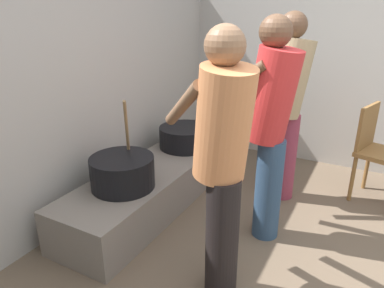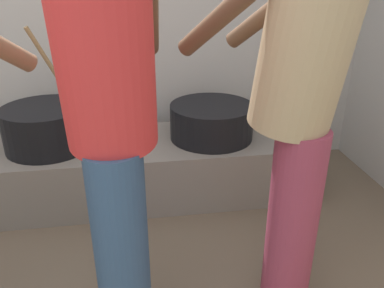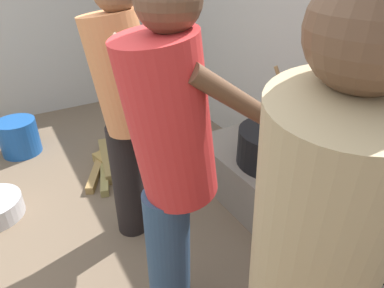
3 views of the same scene
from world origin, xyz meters
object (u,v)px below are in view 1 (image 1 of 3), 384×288
object	(u,v)px
cook_in_tan_shirt	(287,98)
cook_in_red_shirt	(269,119)
cook_in_orange_shirt	(222,153)
chair_brown_wood	(377,149)
cooking_pot_main	(123,172)
cooking_pot_secondary	(185,137)

from	to	relation	value
cook_in_tan_shirt	cook_in_red_shirt	bearing A→B (deg)	-176.38
cook_in_orange_shirt	chair_brown_wood	size ratio (longest dim) A/B	1.82
cook_in_tan_shirt	chair_brown_wood	distance (m)	0.96
cook_in_red_shirt	chair_brown_wood	xyz separation A→B (m)	(1.02, -0.72, -0.45)
cooking_pot_main	cook_in_orange_shirt	distance (m)	1.05
cooking_pot_secondary	cook_in_orange_shirt	xyz separation A→B (m)	(-1.22, -0.93, 0.45)
cooking_pot_main	chair_brown_wood	distance (m)	2.25
cook_in_tan_shirt	chair_brown_wood	world-z (taller)	cook_in_tan_shirt
cook_in_orange_shirt	chair_brown_wood	distance (m)	1.92
cook_in_orange_shirt	chair_brown_wood	xyz separation A→B (m)	(1.70, -0.78, -0.42)
cook_in_tan_shirt	cook_in_orange_shirt	xyz separation A→B (m)	(-1.34, 0.02, -0.04)
cook_in_orange_shirt	cook_in_red_shirt	xyz separation A→B (m)	(0.68, -0.06, 0.02)
cook_in_red_shirt	cooking_pot_secondary	bearing A→B (deg)	61.52
cook_in_tan_shirt	cook_in_red_shirt	xyz separation A→B (m)	(-0.66, -0.04, -0.01)
cooking_pot_main	cooking_pot_secondary	xyz separation A→B (m)	(0.97, -0.01, -0.02)
cook_in_tan_shirt	cooking_pot_secondary	bearing A→B (deg)	97.12
cooking_pot_main	cook_in_red_shirt	distance (m)	1.18
cook_in_red_shirt	chair_brown_wood	distance (m)	1.32
cooking_pot_secondary	cook_in_red_shirt	bearing A→B (deg)	-118.48
cooking_pot_secondary	chair_brown_wood	bearing A→B (deg)	-74.29
cooking_pot_main	cooking_pot_secondary	distance (m)	0.97
cooking_pot_main	cook_in_tan_shirt	size ratio (longest dim) A/B	0.42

